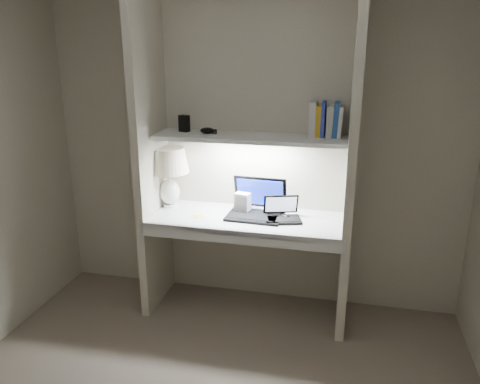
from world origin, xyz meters
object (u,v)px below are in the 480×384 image
(laptop_main, at_px, (257,207))
(book_row, at_px, (326,120))
(table_lamp, at_px, (169,167))
(speaker, at_px, (242,203))
(laptop_netbook, at_px, (282,214))

(laptop_main, bearing_deg, book_row, 17.21)
(table_lamp, bearing_deg, speaker, -1.82)
(table_lamp, relative_size, speaker, 3.06)
(table_lamp, xyz_separation_m, laptop_netbook, (0.90, -0.09, -0.28))
(laptop_main, height_order, speaker, laptop_main)
(book_row, bearing_deg, laptop_main, -165.69)
(table_lamp, distance_m, laptop_netbook, 0.95)
(laptop_main, distance_m, laptop_netbook, 0.21)
(table_lamp, bearing_deg, book_row, 3.94)
(laptop_netbook, distance_m, book_row, 0.75)
(table_lamp, bearing_deg, laptop_netbook, -5.82)
(speaker, bearing_deg, book_row, 23.01)
(laptop_main, height_order, laptop_netbook, laptop_main)
(laptop_netbook, bearing_deg, book_row, 16.07)
(table_lamp, distance_m, laptop_main, 0.75)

